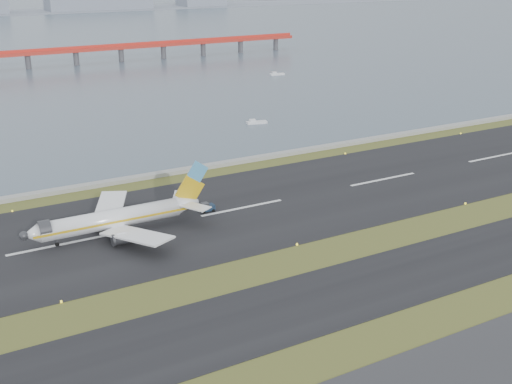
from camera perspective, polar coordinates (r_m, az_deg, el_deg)
ground at (r=118.87m, az=5.62°, el=-6.09°), size 1000.00×1000.00×0.00m
taxiway_strip at (r=110.36m, az=9.18°, el=-8.42°), size 1000.00×18.00×0.10m
runway_strip at (r=142.29m, az=-1.23°, el=-1.44°), size 1000.00×45.00×0.10m
seawall at (r=167.69m, az=-6.06°, el=2.00°), size 1000.00×2.50×1.00m
red_pier at (r=349.72m, az=-15.75°, el=11.97°), size 260.00×5.00×10.20m
airliner at (r=130.89m, az=-12.08°, el=-2.26°), size 38.52×32.89×12.80m
pushback_tug at (r=140.40m, az=-4.42°, el=-1.37°), size 3.31×1.97×2.12m
workboat_near at (r=215.79m, az=-0.01°, el=6.22°), size 7.16×3.51×1.67m
workboat_far at (r=308.48m, az=1.85°, el=10.43°), size 7.27×2.93×1.72m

